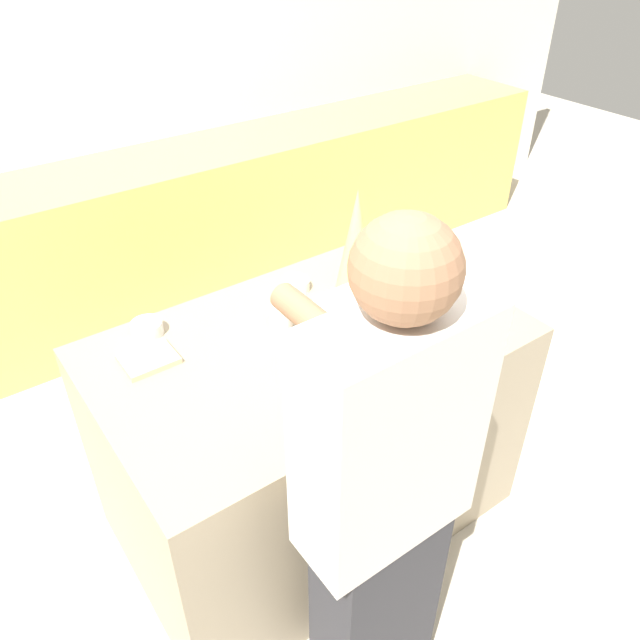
{
  "coord_description": "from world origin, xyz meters",
  "views": [
    {
      "loc": [
        -0.97,
        -1.41,
        2.2
      ],
      "look_at": [
        0.05,
        0.0,
        0.96
      ],
      "focal_mm": 35.0,
      "sensor_mm": 36.0,
      "label": 1
    }
  ],
  "objects_px": {
    "candy_bowl_near_tray_right": "(147,328)",
    "decorative_tree": "(356,241)",
    "baking_tray": "(354,347)",
    "candy_bowl_far_left": "(427,275)",
    "candy_bowl_near_tray_left": "(405,289)",
    "cookbook": "(149,359)",
    "candy_bowl_front_corner": "(383,255)",
    "candy_bowl_behind_tray": "(296,284)",
    "gingerbread_house": "(355,322)",
    "mug": "(281,317)",
    "person": "(382,509)"
  },
  "relations": [
    {
      "from": "mug",
      "to": "person",
      "type": "relative_size",
      "value": 0.05
    },
    {
      "from": "candy_bowl_behind_tray",
      "to": "mug",
      "type": "height_order",
      "value": "mug"
    },
    {
      "from": "candy_bowl_near_tray_right",
      "to": "cookbook",
      "type": "distance_m",
      "value": 0.16
    },
    {
      "from": "candy_bowl_near_tray_left",
      "to": "candy_bowl_far_left",
      "type": "height_order",
      "value": "candy_bowl_far_left"
    },
    {
      "from": "baking_tray",
      "to": "candy_bowl_near_tray_right",
      "type": "height_order",
      "value": "candy_bowl_near_tray_right"
    },
    {
      "from": "gingerbread_house",
      "to": "candy_bowl_behind_tray",
      "type": "height_order",
      "value": "gingerbread_house"
    },
    {
      "from": "candy_bowl_near_tray_left",
      "to": "candy_bowl_behind_tray",
      "type": "relative_size",
      "value": 1.03
    },
    {
      "from": "baking_tray",
      "to": "candy_bowl_front_corner",
      "type": "distance_m",
      "value": 0.62
    },
    {
      "from": "baking_tray",
      "to": "candy_bowl_far_left",
      "type": "relative_size",
      "value": 3.08
    },
    {
      "from": "candy_bowl_near_tray_left",
      "to": "person",
      "type": "relative_size",
      "value": 0.06
    },
    {
      "from": "gingerbread_house",
      "to": "person",
      "type": "bearing_deg",
      "value": -121.69
    },
    {
      "from": "candy_bowl_near_tray_left",
      "to": "cookbook",
      "type": "distance_m",
      "value": 0.97
    },
    {
      "from": "decorative_tree",
      "to": "cookbook",
      "type": "height_order",
      "value": "decorative_tree"
    },
    {
      "from": "candy_bowl_near_tray_right",
      "to": "candy_bowl_front_corner",
      "type": "xyz_separation_m",
      "value": [
        1.01,
        -0.08,
        -0.01
      ]
    },
    {
      "from": "mug",
      "to": "gingerbread_house",
      "type": "bearing_deg",
      "value": -61.39
    },
    {
      "from": "candy_bowl_near_tray_right",
      "to": "mug",
      "type": "xyz_separation_m",
      "value": [
        0.4,
        -0.24,
        0.02
      ]
    },
    {
      "from": "baking_tray",
      "to": "candy_bowl_near_tray_right",
      "type": "xyz_separation_m",
      "value": [
        -0.53,
        0.48,
        0.02
      ]
    },
    {
      "from": "baking_tray",
      "to": "candy_bowl_near_tray_right",
      "type": "relative_size",
      "value": 3.39
    },
    {
      "from": "candy_bowl_near_tray_right",
      "to": "candy_bowl_behind_tray",
      "type": "xyz_separation_m",
      "value": [
        0.58,
        -0.06,
        -0.0
      ]
    },
    {
      "from": "candy_bowl_near_tray_right",
      "to": "candy_bowl_behind_tray",
      "type": "bearing_deg",
      "value": -6.11
    },
    {
      "from": "decorative_tree",
      "to": "candy_bowl_front_corner",
      "type": "xyz_separation_m",
      "value": [
        0.24,
        0.1,
        -0.18
      ]
    },
    {
      "from": "mug",
      "to": "person",
      "type": "xyz_separation_m",
      "value": [
        -0.21,
        -0.79,
        -0.07
      ]
    },
    {
      "from": "cookbook",
      "to": "candy_bowl_far_left",
      "type": "bearing_deg",
      "value": -8.82
    },
    {
      "from": "gingerbread_house",
      "to": "candy_bowl_near_tray_right",
      "type": "bearing_deg",
      "value": 137.71
    },
    {
      "from": "candy_bowl_near_tray_right",
      "to": "candy_bowl_far_left",
      "type": "relative_size",
      "value": 0.91
    },
    {
      "from": "candy_bowl_behind_tray",
      "to": "candy_bowl_near_tray_right",
      "type": "bearing_deg",
      "value": 173.89
    },
    {
      "from": "baking_tray",
      "to": "person",
      "type": "bearing_deg",
      "value": -121.68
    },
    {
      "from": "gingerbread_house",
      "to": "baking_tray",
      "type": "bearing_deg",
      "value": -150.43
    },
    {
      "from": "candy_bowl_behind_tray",
      "to": "baking_tray",
      "type": "bearing_deg",
      "value": -96.45
    },
    {
      "from": "baking_tray",
      "to": "gingerbread_house",
      "type": "height_order",
      "value": "gingerbread_house"
    },
    {
      "from": "candy_bowl_near_tray_left",
      "to": "person",
      "type": "height_order",
      "value": "person"
    },
    {
      "from": "baking_tray",
      "to": "candy_bowl_far_left",
      "type": "height_order",
      "value": "candy_bowl_far_left"
    },
    {
      "from": "candy_bowl_front_corner",
      "to": "candy_bowl_far_left",
      "type": "height_order",
      "value": "candy_bowl_far_left"
    },
    {
      "from": "gingerbread_house",
      "to": "decorative_tree",
      "type": "bearing_deg",
      "value": 51.29
    },
    {
      "from": "decorative_tree",
      "to": "candy_bowl_near_tray_left",
      "type": "bearing_deg",
      "value": -50.1
    },
    {
      "from": "baking_tray",
      "to": "mug",
      "type": "bearing_deg",
      "value": 118.55
    },
    {
      "from": "candy_bowl_far_left",
      "to": "person",
      "type": "relative_size",
      "value": 0.07
    },
    {
      "from": "candy_bowl_near_tray_right",
      "to": "mug",
      "type": "relative_size",
      "value": 1.22
    },
    {
      "from": "candy_bowl_far_left",
      "to": "cookbook",
      "type": "relative_size",
      "value": 0.69
    },
    {
      "from": "candy_bowl_front_corner",
      "to": "cookbook",
      "type": "relative_size",
      "value": 0.53
    },
    {
      "from": "baking_tray",
      "to": "mug",
      "type": "distance_m",
      "value": 0.28
    },
    {
      "from": "gingerbread_house",
      "to": "candy_bowl_near_tray_right",
      "type": "distance_m",
      "value": 0.72
    },
    {
      "from": "baking_tray",
      "to": "candy_bowl_far_left",
      "type": "xyz_separation_m",
      "value": [
        0.5,
        0.17,
        0.03
      ]
    },
    {
      "from": "candy_bowl_near_tray_right",
      "to": "decorative_tree",
      "type": "bearing_deg",
      "value": -13.45
    },
    {
      "from": "cookbook",
      "to": "candy_bowl_behind_tray",
      "type": "bearing_deg",
      "value": 7.67
    },
    {
      "from": "baking_tray",
      "to": "candy_bowl_near_tray_left",
      "type": "distance_m",
      "value": 0.39
    },
    {
      "from": "candy_bowl_front_corner",
      "to": "mug",
      "type": "distance_m",
      "value": 0.63
    },
    {
      "from": "candy_bowl_front_corner",
      "to": "candy_bowl_near_tray_left",
      "type": "height_order",
      "value": "candy_bowl_near_tray_left"
    },
    {
      "from": "candy_bowl_near_tray_left",
      "to": "mug",
      "type": "bearing_deg",
      "value": 169.28
    },
    {
      "from": "candy_bowl_near_tray_right",
      "to": "candy_bowl_behind_tray",
      "type": "distance_m",
      "value": 0.58
    }
  ]
}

